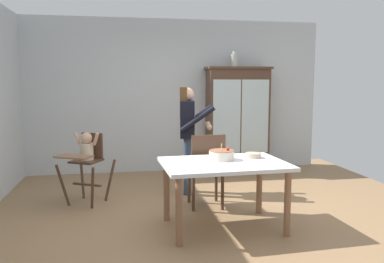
# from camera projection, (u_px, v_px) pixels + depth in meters

# --- Properties ---
(ground_plane) EXTENTS (6.24, 6.24, 0.00)m
(ground_plane) POSITION_uv_depth(u_px,v_px,m) (206.00, 218.00, 4.67)
(ground_plane) COLOR #93704C
(wall_back) EXTENTS (5.32, 0.06, 2.70)m
(wall_back) POSITION_uv_depth(u_px,v_px,m) (175.00, 96.00, 7.06)
(wall_back) COLOR silver
(wall_back) RESTS_ON ground_plane
(china_cabinet) EXTENTS (1.14, 0.48, 1.87)m
(china_cabinet) POSITION_uv_depth(u_px,v_px,m) (237.00, 119.00, 7.05)
(china_cabinet) COLOR #4C3323
(china_cabinet) RESTS_ON ground_plane
(ceramic_vase) EXTENTS (0.13, 0.13, 0.27)m
(ceramic_vase) POSITION_uv_depth(u_px,v_px,m) (234.00, 60.00, 6.91)
(ceramic_vase) COLOR #B2B7B2
(ceramic_vase) RESTS_ON china_cabinet
(high_chair_with_toddler) EXTENTS (0.78, 0.84, 0.95)m
(high_chair_with_toddler) POSITION_uv_depth(u_px,v_px,m) (86.00, 155.00, 5.17)
(high_chair_with_toddler) COLOR #4C3323
(high_chair_with_toddler) RESTS_ON ground_plane
(adult_person) EXTENTS (0.56, 0.55, 1.53)m
(adult_person) POSITION_uv_depth(u_px,v_px,m) (188.00, 127.00, 5.60)
(adult_person) COLOR #33425B
(adult_person) RESTS_ON ground_plane
(dining_table) EXTENTS (1.37, 0.99, 0.74)m
(dining_table) POSITION_uv_depth(u_px,v_px,m) (224.00, 171.00, 4.28)
(dining_table) COLOR silver
(dining_table) RESTS_ON ground_plane
(birthday_cake) EXTENTS (0.28, 0.28, 0.19)m
(birthday_cake) POSITION_uv_depth(u_px,v_px,m) (222.00, 155.00, 4.39)
(birthday_cake) COLOR beige
(birthday_cake) RESTS_ON dining_table
(serving_bowl) EXTENTS (0.18, 0.18, 0.05)m
(serving_bowl) POSITION_uv_depth(u_px,v_px,m) (253.00, 155.00, 4.51)
(serving_bowl) COLOR #C6AD93
(serving_bowl) RESTS_ON dining_table
(dining_chair_far_side) EXTENTS (0.45, 0.45, 0.96)m
(dining_chair_far_side) POSITION_uv_depth(u_px,v_px,m) (207.00, 166.00, 4.95)
(dining_chair_far_side) COLOR #4C3323
(dining_chair_far_side) RESTS_ON ground_plane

